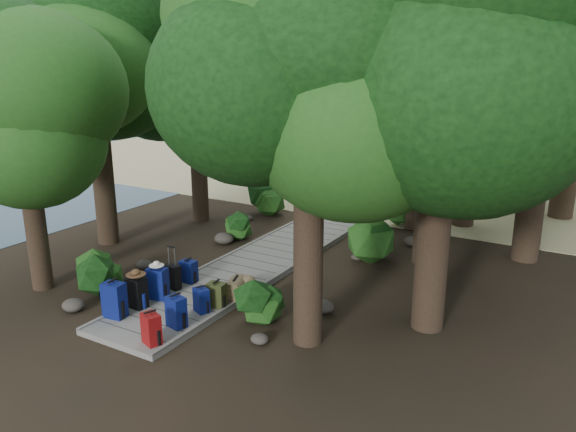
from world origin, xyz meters
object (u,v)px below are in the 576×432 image
Objects in this scene: backpack_right_a at (151,327)px; duffel_right_khaki at (236,288)px; backpack_right_c at (201,299)px; backpack_left_d at (188,270)px; sun_lounger at (464,191)px; kayak at (327,177)px; lone_suitcase_on_sand at (385,192)px; backpack_left_c at (158,282)px; backpack_right_b at (176,310)px; backpack_left_b at (137,291)px; backpack_left_a at (114,298)px; backpack_right_d at (217,293)px; suitcase_on_boardwalk at (173,277)px.

backpack_right_a is 1.01× the size of duffel_right_khaki.
backpack_right_c is 0.88× the size of duffel_right_khaki.
backpack_left_d reaches higher than sun_lounger.
lone_suitcase_on_sand is at bearing -21.15° from kayak.
backpack_left_c is 1.36× the size of backpack_right_c.
backpack_left_b is at bearing -178.14° from backpack_right_b.
backpack_right_b is 14.36m from kayak.
sun_lounger is (2.32, 13.67, -0.13)m from backpack_right_b.
kayak is at bearing 91.44° from backpack_left_a.
backpack_left_b is at bearing -70.38° from kayak.
backpack_right_d is at bearing -116.44° from duffel_right_khaki.
backpack_left_d is at bearing 144.80° from backpack_right_d.
backpack_right_d reaches higher than suitcase_on_boardwalk.
backpack_right_c is at bearing -42.29° from backpack_left_d.
backpack_right_b reaches higher than backpack_left_d.
backpack_left_a is 1.41m from backpack_right_b.
backpack_right_b is at bearing -116.17° from duffel_right_khaki.
lone_suitcase_on_sand is at bearing 71.71° from backpack_left_c.
backpack_right_c is (0.00, 0.78, -0.06)m from backpack_right_b.
backpack_right_b reaches higher than lone_suitcase_on_sand.
backpack_right_c is 0.80× the size of lone_suitcase_on_sand.
backpack_left_c is 1.49m from backpack_right_b.
backpack_left_b is at bearing 163.85° from backpack_right_a.
backpack_left_d reaches higher than backpack_right_c.
backpack_right_c is at bearing -92.94° from sun_lounger.
duffel_right_khaki is at bearing -7.37° from backpack_left_d.
backpack_left_d is at bearing 80.24° from backpack_left_a.
backpack_left_c is at bearing -167.26° from duffel_right_khaki.
sun_lounger is (3.60, 11.77, -0.07)m from backpack_left_d.
backpack_right_c reaches higher than suitcase_on_boardwalk.
backpack_right_b is 1.07× the size of duffel_right_khaki.
lone_suitcase_on_sand is at bearing 72.17° from duffel_right_khaki.
backpack_left_b is 13.83m from kayak.
kayak is (-2.30, 12.00, -0.22)m from backpack_left_d.
backpack_right_d is (1.41, -0.75, 0.00)m from backpack_left_d.
duffel_right_khaki is at bearing -92.84° from sun_lounger.
kayak is (-3.58, 13.90, -0.28)m from backpack_right_b.
backpack_left_b reaches higher than backpack_right_b.
backpack_left_b reaches higher than backpack_right_a.
backpack_left_d is at bearing -99.76° from sun_lounger.
backpack_right_d is at bearing 34.33° from backpack_left_b.
lone_suitcase_on_sand is (-0.16, 11.82, -0.09)m from backpack_right_b.
backpack_left_c reaches higher than backpack_right_c.
kayak is at bearing 108.04° from suitcase_on_boardwalk.
backpack_right_c is (1.37, 1.09, -0.12)m from backpack_left_a.
backpack_right_b is (-0.05, 0.76, 0.02)m from backpack_right_a.
backpack_right_d is (0.12, 1.15, -0.05)m from backpack_right_b.
suitcase_on_boardwalk is at bearing 172.59° from duffel_right_khaki.
backpack_right_b is at bearing -103.23° from backpack_right_d.
suitcase_on_boardwalk is (-1.45, 0.26, -0.01)m from backpack_right_d.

